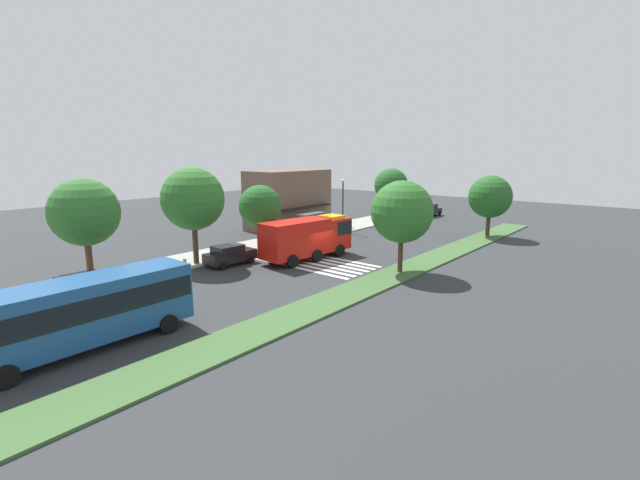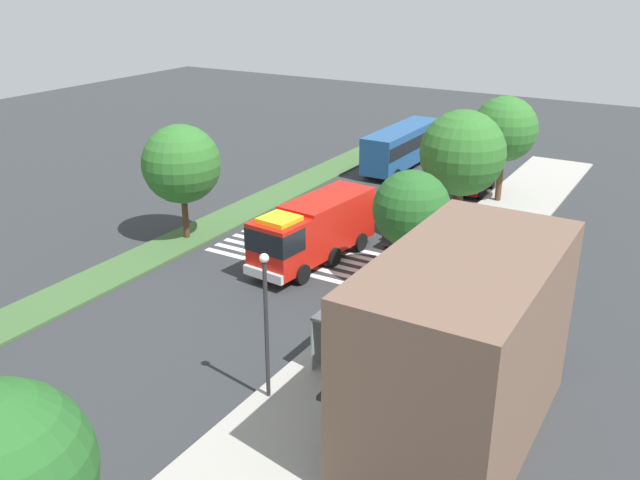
{
  "view_description": "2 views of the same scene",
  "coord_description": "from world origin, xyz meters",
  "px_view_note": "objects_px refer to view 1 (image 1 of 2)",
  "views": [
    {
      "loc": [
        -29.04,
        -23.99,
        9.34
      ],
      "look_at": [
        1.01,
        0.91,
        1.51
      ],
      "focal_mm": 25.0,
      "sensor_mm": 36.0,
      "label": 1
    },
    {
      "loc": [
        30.4,
        19.87,
        15.81
      ],
      "look_at": [
        -0.97,
        1.23,
        1.16
      ],
      "focal_mm": 38.41,
      "sensor_mm": 36.0,
      "label": 2
    }
  ],
  "objects_px": {
    "fire_truck": "(309,236)",
    "bench_near_shelter": "(289,237)",
    "parked_car_east": "(429,210)",
    "sidewalk_tree_far_west": "(84,213)",
    "parked_car_mid": "(230,255)",
    "street_lamp": "(343,201)",
    "sidewalk_tree_center": "(260,207)",
    "fire_hydrant": "(185,263)",
    "parked_car_west": "(83,287)",
    "median_tree_west": "(490,197)",
    "median_tree_far_west": "(402,212)",
    "sidewalk_tree_east": "(391,185)",
    "sidewalk_tree_west": "(193,199)",
    "bus_stop_shelter": "(314,220)",
    "transit_bus": "(83,309)"
  },
  "relations": [
    {
      "from": "parked_car_mid",
      "to": "sidewalk_tree_east",
      "type": "height_order",
      "value": "sidewalk_tree_east"
    },
    {
      "from": "transit_bus",
      "to": "sidewalk_tree_west",
      "type": "bearing_deg",
      "value": -143.17
    },
    {
      "from": "sidewalk_tree_far_west",
      "to": "median_tree_far_west",
      "type": "bearing_deg",
      "value": -40.33
    },
    {
      "from": "sidewalk_tree_far_west",
      "to": "sidewalk_tree_east",
      "type": "xyz_separation_m",
      "value": [
        39.65,
        0.0,
        -0.5
      ]
    },
    {
      "from": "bench_near_shelter",
      "to": "sidewalk_tree_center",
      "type": "xyz_separation_m",
      "value": [
        -4.35,
        -0.45,
        3.61
      ]
    },
    {
      "from": "parked_car_mid",
      "to": "street_lamp",
      "type": "bearing_deg",
      "value": 7.7
    },
    {
      "from": "bus_stop_shelter",
      "to": "median_tree_west",
      "type": "distance_m",
      "value": 19.26
    },
    {
      "from": "bench_near_shelter",
      "to": "median_tree_west",
      "type": "height_order",
      "value": "median_tree_west"
    },
    {
      "from": "sidewalk_tree_west",
      "to": "fire_hydrant",
      "type": "xyz_separation_m",
      "value": [
        -1.45,
        -0.5,
        -5.01
      ]
    },
    {
      "from": "bench_near_shelter",
      "to": "median_tree_west",
      "type": "xyz_separation_m",
      "value": [
        15.96,
        -14.88,
        3.87
      ]
    },
    {
      "from": "median_tree_west",
      "to": "sidewalk_tree_far_west",
      "type": "bearing_deg",
      "value": 158.25
    },
    {
      "from": "parked_car_mid",
      "to": "sidewalk_tree_east",
      "type": "xyz_separation_m",
      "value": [
        29.39,
        2.2,
        3.91
      ]
    },
    {
      "from": "parked_car_east",
      "to": "sidewalk_tree_far_west",
      "type": "relative_size",
      "value": 0.64
    },
    {
      "from": "bus_stop_shelter",
      "to": "median_tree_far_west",
      "type": "xyz_separation_m",
      "value": [
        -7.2,
        -14.88,
        2.92
      ]
    },
    {
      "from": "fire_truck",
      "to": "sidewalk_tree_center",
      "type": "xyz_separation_m",
      "value": [
        -0.3,
        5.86,
        2.17
      ]
    },
    {
      "from": "street_lamp",
      "to": "sidewalk_tree_center",
      "type": "bearing_deg",
      "value": 178.17
    },
    {
      "from": "fire_truck",
      "to": "sidewalk_tree_west",
      "type": "distance_m",
      "value": 10.23
    },
    {
      "from": "bench_near_shelter",
      "to": "sidewalk_tree_center",
      "type": "height_order",
      "value": "sidewalk_tree_center"
    },
    {
      "from": "bench_near_shelter",
      "to": "parked_car_east",
      "type": "bearing_deg",
      "value": -5.67
    },
    {
      "from": "sidewalk_tree_center",
      "to": "fire_truck",
      "type": "bearing_deg",
      "value": -87.11
    },
    {
      "from": "sidewalk_tree_east",
      "to": "median_tree_far_west",
      "type": "height_order",
      "value": "median_tree_far_west"
    },
    {
      "from": "fire_truck",
      "to": "sidewalk_tree_east",
      "type": "relative_size",
      "value": 1.33
    },
    {
      "from": "street_lamp",
      "to": "median_tree_far_west",
      "type": "height_order",
      "value": "median_tree_far_west"
    },
    {
      "from": "street_lamp",
      "to": "sidewalk_tree_west",
      "type": "height_order",
      "value": "sidewalk_tree_west"
    },
    {
      "from": "bench_near_shelter",
      "to": "sidewalk_tree_center",
      "type": "relative_size",
      "value": 0.26
    },
    {
      "from": "fire_truck",
      "to": "parked_car_east",
      "type": "height_order",
      "value": "fire_truck"
    },
    {
      "from": "parked_car_east",
      "to": "transit_bus",
      "type": "xyz_separation_m",
      "value": [
        -51.36,
        -7.45,
        1.13
      ]
    },
    {
      "from": "parked_car_east",
      "to": "sidewalk_tree_far_west",
      "type": "xyz_separation_m",
      "value": [
        -46.87,
        2.2,
        4.38
      ]
    },
    {
      "from": "street_lamp",
      "to": "sidewalk_tree_west",
      "type": "distance_m",
      "value": 19.91
    },
    {
      "from": "parked_car_west",
      "to": "fire_truck",
      "type": "bearing_deg",
      "value": -11.74
    },
    {
      "from": "bench_near_shelter",
      "to": "median_tree_far_west",
      "type": "bearing_deg",
      "value": -102.13
    },
    {
      "from": "street_lamp",
      "to": "fire_hydrant",
      "type": "distance_m",
      "value": 21.52
    },
    {
      "from": "parked_car_east",
      "to": "street_lamp",
      "type": "xyz_separation_m",
      "value": [
        -18.53,
        1.8,
        2.81
      ]
    },
    {
      "from": "fire_truck",
      "to": "bench_near_shelter",
      "type": "xyz_separation_m",
      "value": [
        4.05,
        6.31,
        -1.44
      ]
    },
    {
      "from": "sidewalk_tree_center",
      "to": "median_tree_far_west",
      "type": "bearing_deg",
      "value": -85.43
    },
    {
      "from": "sidewalk_tree_west",
      "to": "street_lamp",
      "type": "bearing_deg",
      "value": -1.16
    },
    {
      "from": "median_tree_west",
      "to": "parked_car_west",
      "type": "bearing_deg",
      "value": 161.98
    },
    {
      "from": "bus_stop_shelter",
      "to": "fire_hydrant",
      "type": "distance_m",
      "value": 17.21
    },
    {
      "from": "bus_stop_shelter",
      "to": "sidewalk_tree_east",
      "type": "xyz_separation_m",
      "value": [
        15.46,
        -0.45,
        2.9
      ]
    },
    {
      "from": "parked_car_mid",
      "to": "fire_hydrant",
      "type": "bearing_deg",
      "value": 154.07
    },
    {
      "from": "parked_car_west",
      "to": "sidewalk_tree_far_west",
      "type": "height_order",
      "value": "sidewalk_tree_far_west"
    },
    {
      "from": "parked_car_east",
      "to": "fire_hydrant",
      "type": "relative_size",
      "value": 6.84
    },
    {
      "from": "fire_truck",
      "to": "parked_car_east",
      "type": "xyz_separation_m",
      "value": [
        30.73,
        3.66,
        -1.12
      ]
    },
    {
      "from": "sidewalk_tree_east",
      "to": "median_tree_west",
      "type": "relative_size",
      "value": 1.05
    },
    {
      "from": "sidewalk_tree_west",
      "to": "median_tree_far_west",
      "type": "xyz_separation_m",
      "value": [
        8.49,
        -14.43,
        -0.69
      ]
    },
    {
      "from": "fire_truck",
      "to": "sidewalk_tree_far_west",
      "type": "relative_size",
      "value": 1.24
    },
    {
      "from": "bus_stop_shelter",
      "to": "sidewalk_tree_far_west",
      "type": "height_order",
      "value": "sidewalk_tree_far_west"
    },
    {
      "from": "sidewalk_tree_far_west",
      "to": "median_tree_west",
      "type": "xyz_separation_m",
      "value": [
        36.16,
        -14.43,
        -0.83
      ]
    },
    {
      "from": "parked_car_west",
      "to": "sidewalk_tree_west",
      "type": "xyz_separation_m",
      "value": [
        9.95,
        2.2,
        4.61
      ]
    },
    {
      "from": "fire_truck",
      "to": "fire_hydrant",
      "type": "xyz_separation_m",
      "value": [
        -9.08,
        5.36,
        -1.54
      ]
    }
  ]
}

